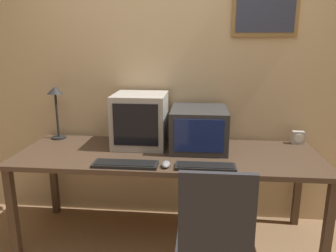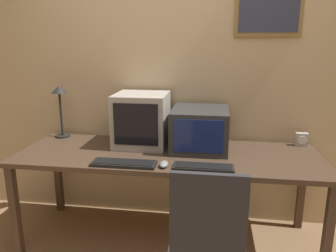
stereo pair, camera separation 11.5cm
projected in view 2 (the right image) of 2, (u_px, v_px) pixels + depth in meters
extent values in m
cube|color=#D1B284|center=(176.00, 76.00, 2.84)|extent=(8.00, 0.05, 2.60)
cube|color=olive|center=(269.00, 7.00, 2.56)|extent=(0.52, 0.02, 0.45)
cube|color=#33384C|center=(269.00, 6.00, 2.54)|extent=(0.46, 0.01, 0.39)
cube|color=#4C3828|center=(168.00, 155.00, 2.53)|extent=(2.31, 0.79, 0.04)
cube|color=#4C3828|center=(15.00, 211.00, 2.45)|extent=(0.06, 0.06, 0.72)
cube|color=#4C3828|center=(328.00, 235.00, 2.14)|extent=(0.06, 0.06, 0.72)
cube|color=#4C3828|center=(58.00, 175.00, 3.11)|extent=(0.06, 0.06, 0.72)
cube|color=#4C3828|center=(301.00, 189.00, 2.81)|extent=(0.06, 0.06, 0.72)
cube|color=#B7B2A8|center=(142.00, 119.00, 2.68)|extent=(0.42, 0.41, 0.43)
cube|color=black|center=(136.00, 125.00, 2.48)|extent=(0.34, 0.01, 0.33)
cube|color=#333333|center=(200.00, 129.00, 2.60)|extent=(0.44, 0.48, 0.32)
cube|color=navy|center=(198.00, 136.00, 2.36)|extent=(0.36, 0.01, 0.25)
cube|color=black|center=(124.00, 163.00, 2.28)|extent=(0.45, 0.15, 0.02)
cube|color=black|center=(124.00, 162.00, 2.27)|extent=(0.42, 0.12, 0.00)
cube|color=black|center=(203.00, 167.00, 2.21)|extent=(0.41, 0.14, 0.02)
cube|color=black|center=(203.00, 166.00, 2.20)|extent=(0.38, 0.11, 0.00)
ellipsoid|color=gray|center=(164.00, 164.00, 2.24)|extent=(0.06, 0.11, 0.04)
cube|color=#B7B2AD|center=(302.00, 139.00, 2.69)|extent=(0.10, 0.05, 0.11)
cylinder|color=white|center=(302.00, 140.00, 2.67)|extent=(0.07, 0.00, 0.07)
cylinder|color=black|center=(63.00, 136.00, 2.95)|extent=(0.13, 0.13, 0.02)
cylinder|color=black|center=(61.00, 114.00, 2.90)|extent=(0.02, 0.02, 0.39)
cone|color=black|center=(59.00, 89.00, 2.85)|extent=(0.14, 0.14, 0.06)
cube|color=#2D2D33|center=(208.00, 241.00, 1.89)|extent=(0.42, 0.42, 0.04)
cube|color=#2D2D33|center=(208.00, 218.00, 1.64)|extent=(0.39, 0.04, 0.48)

